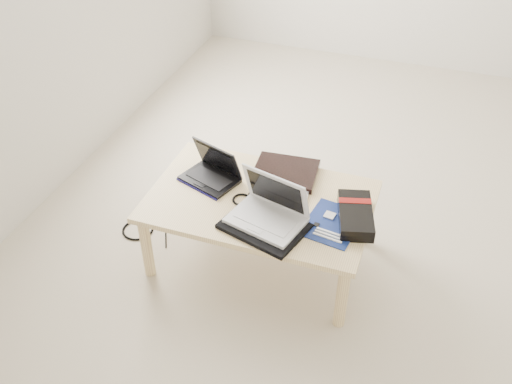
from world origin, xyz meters
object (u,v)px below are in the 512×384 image
(coffee_table, at_px, (260,206))
(netbook, at_px, (212,172))
(gpu_box, at_px, (355,215))
(white_laptop, at_px, (269,210))

(coffee_table, bearing_deg, netbook, 165.61)
(coffee_table, bearing_deg, gpu_box, -0.79)
(netbook, bearing_deg, coffee_table, -14.39)
(white_laptop, distance_m, gpu_box, 0.41)
(white_laptop, bearing_deg, gpu_box, 20.20)
(white_laptop, height_order, gpu_box, white_laptop)
(coffee_table, distance_m, white_laptop, 0.21)
(coffee_table, height_order, white_laptop, white_laptop)
(netbook, height_order, white_laptop, white_laptop)
(white_laptop, relative_size, gpu_box, 1.14)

